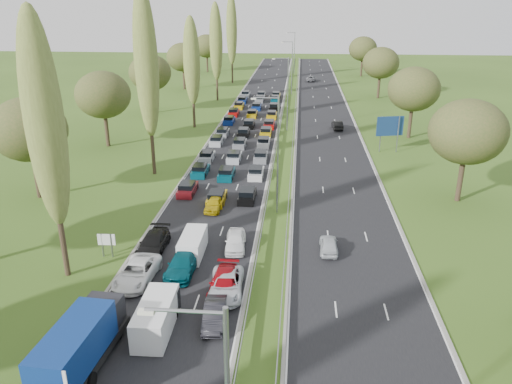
% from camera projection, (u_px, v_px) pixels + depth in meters
% --- Properties ---
extents(ground, '(260.00, 260.00, 0.00)m').
position_uv_depth(ground, '(287.00, 128.00, 85.88)').
color(ground, '#354F18').
rests_on(ground, ground).
extents(near_carriageway, '(10.50, 215.00, 0.04)m').
position_uv_depth(near_carriageway, '(250.00, 124.00, 88.76)').
color(near_carriageway, black).
rests_on(near_carriageway, ground).
extents(far_carriageway, '(10.50, 215.00, 0.04)m').
position_uv_depth(far_carriageway, '(326.00, 125.00, 87.66)').
color(far_carriageway, black).
rests_on(far_carriageway, ground).
extents(central_reservation, '(2.36, 215.00, 0.32)m').
position_uv_depth(central_reservation, '(288.00, 121.00, 88.01)').
color(central_reservation, gray).
rests_on(central_reservation, ground).
extents(lamp_columns, '(0.18, 140.18, 12.00)m').
position_uv_depth(lamp_columns, '(288.00, 95.00, 81.87)').
color(lamp_columns, gray).
rests_on(lamp_columns, ground).
extents(poplar_row, '(2.80, 127.80, 22.44)m').
position_uv_depth(poplar_row, '(176.00, 61.00, 71.75)').
color(poplar_row, '#2D2116').
rests_on(poplar_row, ground).
extents(woodland_left, '(8.00, 166.00, 11.10)m').
position_uv_depth(woodland_left, '(94.00, 99.00, 69.13)').
color(woodland_left, '#2D2116').
rests_on(woodland_left, ground).
extents(woodland_right, '(8.00, 153.00, 11.10)m').
position_uv_depth(woodland_right, '(426.00, 99.00, 69.14)').
color(woodland_right, '#2D2116').
rests_on(woodland_right, ground).
extents(traffic_queue_fill, '(9.13, 67.72, 0.80)m').
position_uv_depth(traffic_queue_fill, '(247.00, 128.00, 84.11)').
color(traffic_queue_fill, '#590F14').
rests_on(traffic_queue_fill, ground).
extents(near_car_2, '(2.82, 5.64, 1.53)m').
position_uv_depth(near_car_2, '(137.00, 272.00, 38.57)').
color(near_car_2, white).
rests_on(near_car_2, near_carriageway).
extents(near_car_3, '(2.14, 5.25, 1.52)m').
position_uv_depth(near_car_3, '(153.00, 243.00, 43.25)').
color(near_car_3, black).
rests_on(near_car_3, near_carriageway).
extents(near_car_7, '(2.33, 5.30, 1.51)m').
position_uv_depth(near_car_7, '(182.00, 264.00, 39.81)').
color(near_car_7, '#05444F').
rests_on(near_car_7, near_carriageway).
extents(near_car_8, '(1.87, 4.04, 1.34)m').
position_uv_depth(near_car_8, '(215.00, 204.00, 51.83)').
color(near_car_8, '#B2970B').
rests_on(near_car_8, near_carriageway).
extents(near_car_9, '(1.71, 4.19, 1.35)m').
position_uv_depth(near_car_9, '(215.00, 314.00, 33.54)').
color(near_car_9, black).
rests_on(near_car_9, near_carriageway).
extents(near_car_10, '(2.69, 5.33, 1.45)m').
position_uv_depth(near_car_10, '(226.00, 284.00, 36.99)').
color(near_car_10, silver).
rests_on(near_car_10, near_carriageway).
extents(near_car_11, '(2.09, 5.04, 1.46)m').
position_uv_depth(near_car_11, '(224.00, 283.00, 37.15)').
color(near_car_11, '#A20A12').
rests_on(near_car_11, near_carriageway).
extents(near_car_12, '(2.06, 4.45, 1.48)m').
position_uv_depth(near_car_12, '(235.00, 241.00, 43.70)').
color(near_car_12, white).
rests_on(near_car_12, near_carriageway).
extents(far_car_0, '(1.56, 3.84, 1.31)m').
position_uv_depth(far_car_0, '(329.00, 244.00, 43.20)').
color(far_car_0, '#B7BCC2').
rests_on(far_car_0, far_carriageway).
extents(far_car_1, '(1.81, 4.48, 1.44)m').
position_uv_depth(far_car_1, '(337.00, 125.00, 84.55)').
color(far_car_1, black).
rests_on(far_car_1, far_carriageway).
extents(far_car_2, '(2.63, 5.25, 1.43)m').
position_uv_depth(far_car_2, '(311.00, 79.00, 135.24)').
color(far_car_2, slate).
rests_on(far_car_2, far_carriageway).
extents(blue_lorry, '(2.30, 8.27, 3.49)m').
position_uv_depth(blue_lorry, '(82.00, 344.00, 28.90)').
color(blue_lorry, black).
rests_on(blue_lorry, near_carriageway).
extents(white_van_front, '(2.06, 5.26, 2.12)m').
position_uv_depth(white_van_front, '(157.00, 315.00, 32.77)').
color(white_van_front, white).
rests_on(white_van_front, near_carriageway).
extents(white_van_rear, '(1.83, 4.67, 1.88)m').
position_uv_depth(white_van_rear, '(193.00, 243.00, 42.75)').
color(white_van_rear, white).
rests_on(white_van_rear, near_carriageway).
extents(info_sign, '(1.50, 0.18, 2.10)m').
position_uv_depth(info_sign, '(107.00, 242.00, 42.10)').
color(info_sign, gray).
rests_on(info_sign, ground).
extents(direction_sign, '(3.90, 1.09, 5.20)m').
position_uv_depth(direction_sign, '(390.00, 128.00, 70.83)').
color(direction_sign, gray).
rests_on(direction_sign, ground).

